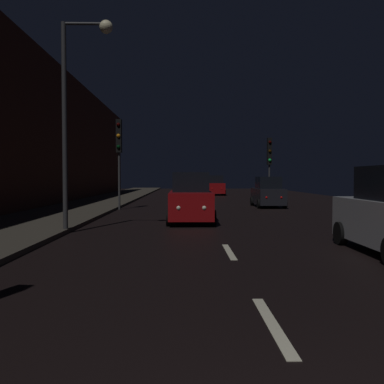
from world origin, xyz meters
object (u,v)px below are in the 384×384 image
at_px(car_distant_taillights, 216,186).
at_px(car_approaching_headlights, 191,199).
at_px(car_parked_right_far, 268,193).
at_px(traffic_light_far_right, 269,156).
at_px(traffic_light_far_left, 119,144).
at_px(streetlamp_overhead, 78,92).

bearing_deg(car_distant_taillights, car_approaching_headlights, 173.59).
height_order(car_approaching_headlights, car_distant_taillights, car_approaching_headlights).
height_order(car_parked_right_far, car_distant_taillights, car_distant_taillights).
relative_size(car_parked_right_far, car_distant_taillights, 0.93).
bearing_deg(car_parked_right_far, traffic_light_far_right, -12.65).
bearing_deg(traffic_light_far_left, streetlamp_overhead, 2.35).
height_order(car_approaching_headlights, car_parked_right_far, car_approaching_headlights).
height_order(traffic_light_far_left, car_approaching_headlights, traffic_light_far_left).
bearing_deg(traffic_light_far_right, traffic_light_far_left, -60.37).
xyz_separation_m(car_parked_right_far, car_distant_taillights, (-2.00, 17.70, 0.07)).
bearing_deg(streetlamp_overhead, car_parked_right_far, 54.50).
relative_size(streetlamp_overhead, car_approaching_headlights, 1.71).
distance_m(traffic_light_far_right, car_parked_right_far, 4.42).
relative_size(car_approaching_headlights, car_distant_taillights, 1.01).
bearing_deg(car_approaching_headlights, car_distant_taillights, 173.59).
bearing_deg(car_approaching_headlights, traffic_light_far_right, 154.94).
height_order(traffic_light_far_right, car_parked_right_far, traffic_light_far_right).
bearing_deg(streetlamp_overhead, car_approaching_headlights, 42.61).
height_order(traffic_light_far_left, car_distant_taillights, traffic_light_far_left).
xyz_separation_m(car_approaching_headlights, car_parked_right_far, (4.98, 8.80, -0.08)).
height_order(traffic_light_far_right, car_approaching_headlights, traffic_light_far_right).
bearing_deg(traffic_light_far_left, car_approaching_headlights, 31.36).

